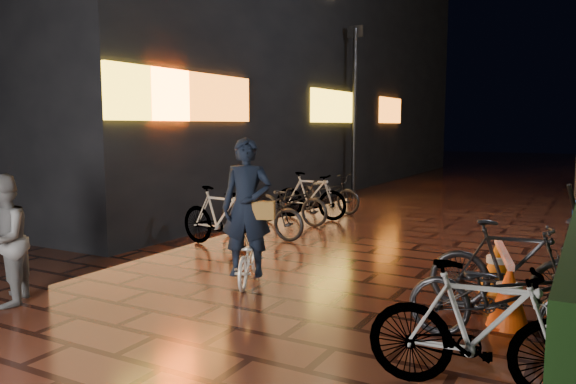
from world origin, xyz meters
The scene contains 8 objects.
ground centered at (0.00, 0.00, 0.00)m, with size 80.00×80.00×0.00m, color #381911.
bystander_person centered at (-2.74, -1.77, 0.76)m, with size 0.74×0.58×1.52m, color #555557.
storefront_block centered at (-9.50, 11.50, 4.50)m, with size 12.09×22.00×9.00m.
lamp_post_sf centered at (-3.06, 9.62, 2.69)m, with size 0.46×0.13×4.89m.
cyclist centered at (-0.77, 0.35, 0.71)m, with size 0.93×1.41×1.92m.
traffic_barrier centered at (2.31, 0.90, 0.34)m, with size 0.75×1.68×0.68m.
parked_bikes_storefront centered at (-2.34, 4.27, 0.49)m, with size 2.05×5.16×1.04m.
parked_bikes_hedge centered at (2.45, -0.30, 0.50)m, with size 1.87×2.79×1.04m.
Camera 1 is at (3.16, -5.72, 2.07)m, focal length 35.00 mm.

